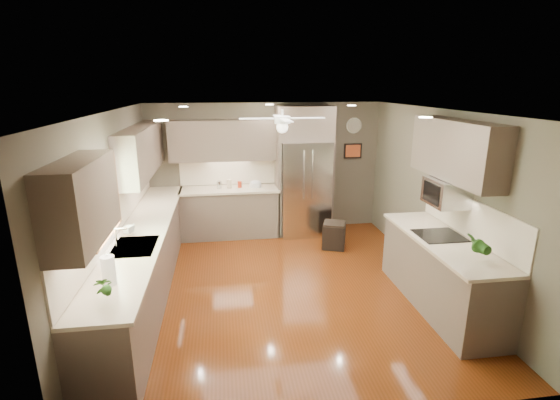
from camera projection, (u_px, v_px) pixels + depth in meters
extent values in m
plane|color=#51230A|center=(285.00, 286.00, 5.90)|extent=(5.00, 5.00, 0.00)
plane|color=white|center=(286.00, 111.00, 5.21)|extent=(5.00, 5.00, 0.00)
plane|color=brown|center=(266.00, 168.00, 7.94)|extent=(4.50, 0.00, 4.50)
plane|color=brown|center=(335.00, 293.00, 3.18)|extent=(4.50, 0.00, 4.50)
plane|color=brown|center=(114.00, 211.00, 5.25)|extent=(0.00, 5.00, 5.00)
plane|color=brown|center=(439.00, 197.00, 5.87)|extent=(0.00, 5.00, 5.00)
cylinder|color=silver|center=(219.00, 185.00, 7.60)|extent=(0.10, 0.10, 0.15)
cylinder|color=#BFAC8F|center=(229.00, 184.00, 7.62)|extent=(0.11, 0.11, 0.16)
cylinder|color=maroon|center=(240.00, 184.00, 7.68)|extent=(0.09, 0.09, 0.12)
imported|color=white|center=(129.00, 229.00, 5.22)|extent=(0.11, 0.12, 0.19)
imported|color=#245518|center=(103.00, 287.00, 3.62)|extent=(0.19, 0.16, 0.30)
imported|color=#245518|center=(477.00, 245.00, 4.48)|extent=(0.22, 0.19, 0.36)
imported|color=#BFAC8F|center=(256.00, 186.00, 7.67)|extent=(0.24, 0.24, 0.06)
cube|color=brown|center=(146.00, 261.00, 5.66)|extent=(0.60, 4.70, 0.90)
cube|color=beige|center=(144.00, 230.00, 5.53)|extent=(0.65, 4.70, 0.04)
cube|color=beige|center=(118.00, 211.00, 5.41)|extent=(0.02, 4.70, 0.50)
cube|color=brown|center=(230.00, 213.00, 7.77)|extent=(1.85, 0.60, 0.90)
cube|color=beige|center=(229.00, 189.00, 7.63)|extent=(1.85, 0.65, 0.04)
cube|color=beige|center=(229.00, 172.00, 7.84)|extent=(1.85, 0.02, 0.50)
cube|color=brown|center=(82.00, 202.00, 3.59)|extent=(0.33, 1.20, 0.75)
cube|color=brown|center=(142.00, 151.00, 6.35)|extent=(0.33, 2.40, 0.75)
cube|color=brown|center=(228.00, 140.00, 7.52)|extent=(2.15, 0.33, 0.75)
cube|color=brown|center=(456.00, 150.00, 5.11)|extent=(0.33, 1.70, 0.75)
cube|color=#BFF2B2|center=(102.00, 199.00, 4.70)|extent=(0.01, 1.00, 0.80)
cube|color=brown|center=(100.00, 162.00, 4.58)|extent=(0.05, 1.12, 0.06)
cube|color=brown|center=(109.00, 233.00, 4.82)|extent=(0.05, 1.12, 0.06)
cube|color=brown|center=(90.00, 213.00, 4.19)|extent=(0.05, 0.06, 0.80)
cube|color=brown|center=(115.00, 188.00, 5.20)|extent=(0.05, 0.06, 0.80)
cube|color=silver|center=(135.00, 247.00, 4.91)|extent=(0.50, 0.70, 0.03)
cube|color=#262626|center=(135.00, 250.00, 4.92)|extent=(0.44, 0.62, 0.05)
cylinder|color=silver|center=(116.00, 239.00, 4.85)|extent=(0.02, 0.02, 0.24)
cylinder|color=silver|center=(120.00, 229.00, 4.82)|extent=(0.16, 0.02, 0.02)
cube|color=silver|center=(304.00, 188.00, 7.78)|extent=(0.92, 0.72, 1.82)
cube|color=black|center=(307.00, 206.00, 7.53)|extent=(0.88, 0.02, 0.02)
cube|color=black|center=(308.00, 174.00, 7.36)|extent=(0.01, 0.02, 1.00)
cylinder|color=silver|center=(304.00, 175.00, 7.32)|extent=(0.02, 0.02, 0.90)
cylinder|color=silver|center=(313.00, 175.00, 7.34)|extent=(0.02, 0.02, 0.90)
cube|color=brown|center=(304.00, 123.00, 7.50)|extent=(1.04, 0.60, 0.63)
cube|color=brown|center=(278.00, 188.00, 7.77)|extent=(0.06, 0.60, 1.82)
cube|color=brown|center=(329.00, 186.00, 7.91)|extent=(0.06, 0.60, 1.82)
cube|color=brown|center=(440.00, 274.00, 5.28)|extent=(0.65, 2.20, 0.90)
cube|color=beige|center=(443.00, 240.00, 5.15)|extent=(0.70, 2.20, 0.04)
cube|color=beige|center=(470.00, 218.00, 5.12)|extent=(0.02, 2.20, 0.50)
cube|color=black|center=(439.00, 236.00, 5.24)|extent=(0.56, 0.52, 0.01)
cube|color=silver|center=(447.00, 192.00, 5.25)|extent=(0.42, 0.55, 0.34)
cube|color=black|center=(431.00, 193.00, 5.22)|extent=(0.02, 0.40, 0.26)
cylinder|color=white|center=(282.00, 112.00, 5.51)|extent=(0.03, 0.03, 0.08)
cylinder|color=white|center=(282.00, 120.00, 5.54)|extent=(0.22, 0.22, 0.10)
sphere|color=white|center=(282.00, 127.00, 5.57)|extent=(0.16, 0.16, 0.16)
cube|color=white|center=(307.00, 118.00, 5.58)|extent=(0.48, 0.11, 0.01)
cube|color=white|center=(279.00, 116.00, 5.87)|extent=(0.11, 0.48, 0.01)
cube|color=white|center=(257.00, 119.00, 5.49)|extent=(0.48, 0.11, 0.01)
cube|color=white|center=(286.00, 121.00, 5.20)|extent=(0.11, 0.48, 0.01)
cylinder|color=white|center=(183.00, 107.00, 6.26)|extent=(0.14, 0.14, 0.01)
cylinder|color=white|center=(352.00, 105.00, 6.63)|extent=(0.14, 0.14, 0.01)
cylinder|color=white|center=(161.00, 121.00, 3.88)|extent=(0.14, 0.14, 0.01)
cylinder|color=white|center=(426.00, 117.00, 4.25)|extent=(0.14, 0.14, 0.01)
cylinder|color=white|center=(269.00, 105.00, 6.93)|extent=(0.14, 0.14, 0.01)
cylinder|color=white|center=(354.00, 125.00, 7.94)|extent=(0.30, 0.03, 0.30)
cylinder|color=silver|center=(354.00, 126.00, 7.93)|extent=(0.29, 0.00, 0.29)
cube|color=black|center=(353.00, 151.00, 8.08)|extent=(0.36, 0.03, 0.30)
cube|color=#BE4E26|center=(353.00, 151.00, 8.06)|extent=(0.30, 0.01, 0.24)
cube|color=black|center=(334.00, 236.00, 7.23)|extent=(0.50, 0.50, 0.44)
cube|color=black|center=(334.00, 223.00, 7.17)|extent=(0.47, 0.47, 0.03)
cylinder|color=white|center=(109.00, 271.00, 3.93)|extent=(0.13, 0.13, 0.31)
cylinder|color=silver|center=(109.00, 270.00, 3.93)|extent=(0.03, 0.03, 0.33)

